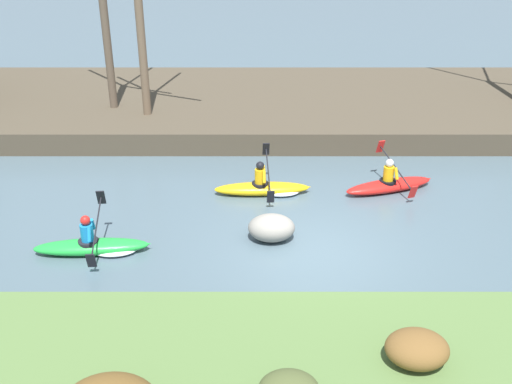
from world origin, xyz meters
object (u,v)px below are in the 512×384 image
Objects in this scene: kayaker_middle at (265,188)px; kayaker_trailing at (95,246)px; kayaker_lead at (389,184)px; boulder_midstream at (271,228)px.

kayaker_middle is 5.17m from kayaker_trailing.
kayaker_trailing is at bearing -145.22° from kayaker_middle.
kayaker_lead is at bearing 19.22° from kayaker_trailing.
boulder_midstream is (4.18, 0.63, 0.13)m from kayaker_trailing.
kayaker_middle is 2.41× the size of boulder_midstream.
kayaker_trailing is 4.23m from boulder_midstream.
kayaker_lead reaches higher than boulder_midstream.
kayaker_middle is at bearing 92.23° from boulder_midstream.
kayaker_trailing reaches higher than boulder_midstream.
kayaker_lead is 0.99× the size of kayaker_middle.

